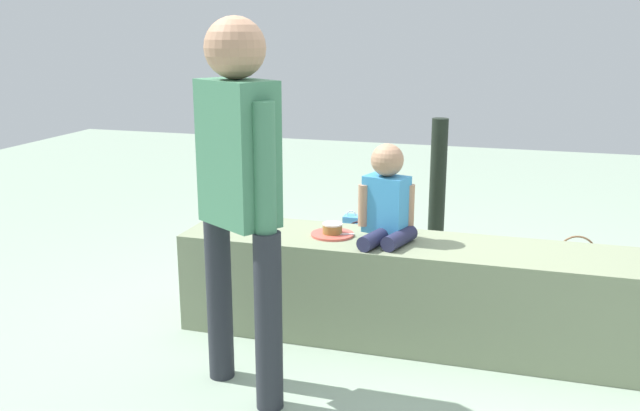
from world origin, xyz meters
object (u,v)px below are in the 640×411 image
object	(u,v)px
water_bottle_far_side	(265,272)
cake_box_white	(505,301)
child_seated	(387,199)
gift_bag	(357,234)
handbag_brown_canvas	(576,268)
adult_standing	(239,177)
handbag_black_leather	(360,255)
party_cup_red	(322,243)
cake_plate	(333,231)
water_bottle_near_gift	(429,285)

from	to	relation	value
water_bottle_far_side	cake_box_white	xyz separation A→B (m)	(1.43, -0.04, -0.01)
child_seated	gift_bag	size ratio (longest dim) A/B	1.60
child_seated	handbag_brown_canvas	size ratio (longest dim) A/B	1.52
adult_standing	handbag_black_leather	size ratio (longest dim) A/B	4.41
party_cup_red	handbag_brown_canvas	size ratio (longest dim) A/B	0.37
cake_plate	gift_bag	size ratio (longest dim) A/B	0.74
water_bottle_far_side	cake_box_white	bearing A→B (deg)	-1.59
party_cup_red	handbag_brown_canvas	world-z (taller)	handbag_brown_canvas
cake_box_white	handbag_black_leather	size ratio (longest dim) A/B	0.85
water_bottle_near_gift	cake_box_white	distance (m)	0.44
adult_standing	cake_box_white	xyz separation A→B (m)	(1.05, 1.20, -0.88)
cake_plate	party_cup_red	xyz separation A→B (m)	(-0.43, 1.25, -0.48)
child_seated	adult_standing	world-z (taller)	adult_standing
cake_plate	cake_box_white	world-z (taller)	cake_plate
child_seated	cake_box_white	xyz separation A→B (m)	(0.59, 0.46, -0.65)
water_bottle_near_gift	water_bottle_far_side	bearing A→B (deg)	-177.29
water_bottle_far_side	handbag_black_leather	size ratio (longest dim) A/B	0.51
adult_standing	water_bottle_far_side	bearing A→B (deg)	107.10
adult_standing	handbag_brown_canvas	xyz separation A→B (m)	(1.45, 1.78, -0.85)
adult_standing	gift_bag	xyz separation A→B (m)	(0.01, 2.01, -0.82)
cake_plate	gift_bag	world-z (taller)	cake_plate
child_seated	cake_plate	bearing A→B (deg)	179.18
child_seated	cake_box_white	world-z (taller)	child_seated
cake_plate	handbag_brown_canvas	world-z (taller)	cake_plate
cake_plate	water_bottle_near_gift	size ratio (longest dim) A/B	1.12
handbag_black_leather	handbag_brown_canvas	world-z (taller)	handbag_black_leather
adult_standing	handbag_black_leather	world-z (taller)	adult_standing
party_cup_red	handbag_black_leather	world-z (taller)	handbag_black_leather
adult_standing	child_seated	bearing A→B (deg)	57.49
cake_box_white	adult_standing	bearing A→B (deg)	-131.37
adult_standing	cake_plate	bearing A→B (deg)	75.57
handbag_brown_canvas	adult_standing	bearing A→B (deg)	-129.22
gift_bag	party_cup_red	bearing A→B (deg)	-173.24
handbag_black_leather	handbag_brown_canvas	xyz separation A→B (m)	(1.31, 0.20, -0.02)
cake_plate	cake_box_white	xyz separation A→B (m)	(0.86, 0.46, -0.46)
cake_plate	cake_box_white	distance (m)	1.08
cake_plate	handbag_brown_canvas	bearing A→B (deg)	39.53
water_bottle_near_gift	cake_box_white	xyz separation A→B (m)	(0.44, -0.09, -0.02)
party_cup_red	handbag_black_leather	size ratio (longest dim) A/B	0.32
handbag_black_leather	cake_box_white	bearing A→B (deg)	-22.46
party_cup_red	handbag_black_leather	distance (m)	0.56
child_seated	handbag_black_leather	world-z (taller)	child_seated
gift_bag	cake_box_white	bearing A→B (deg)	-38.02
child_seated	cake_plate	distance (m)	0.34
handbag_black_leather	handbag_brown_canvas	bearing A→B (deg)	8.78
water_bottle_near_gift	party_cup_red	xyz separation A→B (m)	(-0.86, 0.70, -0.03)
water_bottle_near_gift	cake_box_white	world-z (taller)	water_bottle_near_gift
cake_plate	water_bottle_far_side	world-z (taller)	cake_plate
handbag_black_leather	adult_standing	bearing A→B (deg)	-95.09
cake_plate	cake_box_white	bearing A→B (deg)	28.03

